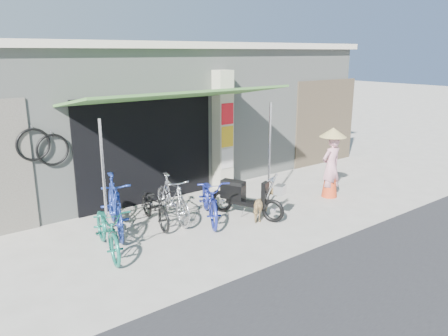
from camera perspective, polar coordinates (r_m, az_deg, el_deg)
ground at (r=9.13m, az=4.85°, el=-7.17°), size 80.00×80.00×0.00m
bicycle_shop at (r=12.79m, az=-10.60°, el=7.53°), size 12.30×5.30×3.66m
shop_pillar at (r=11.06m, az=-0.23°, el=4.89°), size 0.42×0.44×3.00m
awning at (r=9.26m, az=-5.90°, el=9.20°), size 4.60×1.88×2.72m
neighbour_right at (r=14.05m, az=13.08°, el=5.85°), size 2.60×0.06×2.60m
bike_teal at (r=7.92m, az=-14.94°, el=-7.70°), size 0.90×1.79×0.90m
bike_blue at (r=8.74m, az=-14.06°, el=-4.68°), size 1.03×1.95×1.13m
bike_black at (r=9.02m, az=-8.98°, el=-4.85°), size 0.76×1.60×0.81m
bike_silver at (r=9.16m, az=-6.78°, el=-3.92°), size 0.64×1.66×0.97m
bike_navy at (r=9.12m, az=-1.84°, el=-3.94°), size 1.39×1.91×0.95m
street_dog at (r=9.22m, az=5.31°, el=-4.88°), size 0.81×0.64×0.62m
moped at (r=9.30m, az=2.75°, el=-3.81°), size 0.84×1.62×0.97m
nun at (r=10.78m, az=13.83°, el=0.65°), size 0.64×0.64×1.70m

